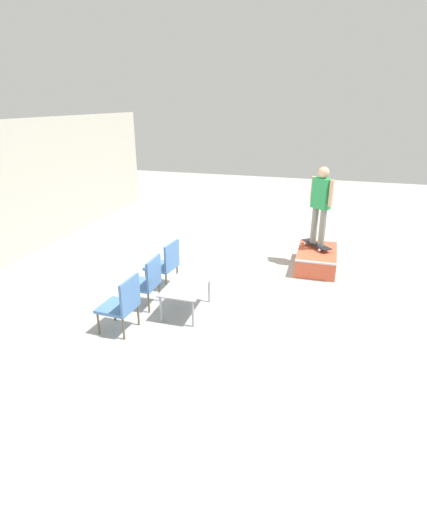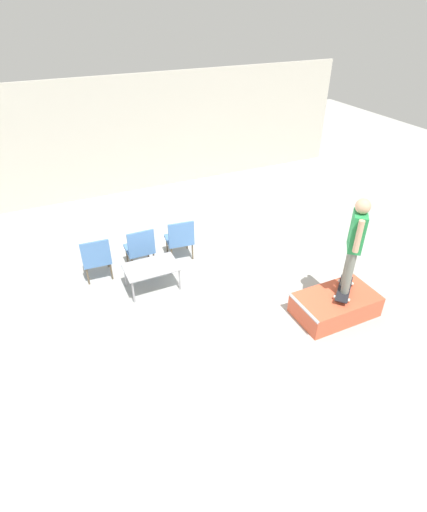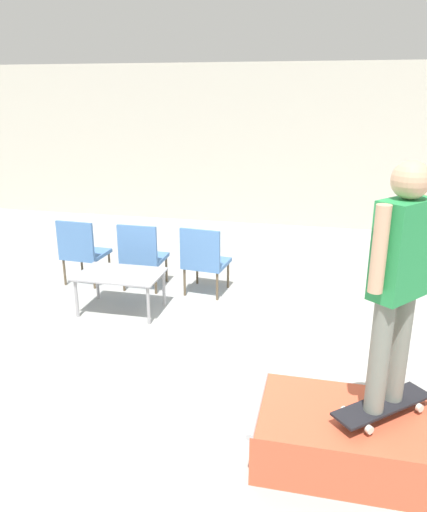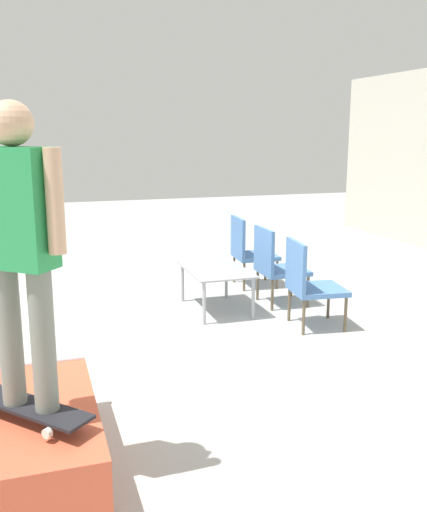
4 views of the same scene
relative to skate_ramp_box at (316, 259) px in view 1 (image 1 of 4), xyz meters
The scene contains 9 objects.
ground_plane 1.95m from the skate_ramp_box, 135.39° to the left, with size 24.00×24.00×0.00m, color #A8A8A3.
house_wall_back 6.78m from the skate_ramp_box, 101.99° to the left, with size 12.00×0.06×3.00m.
skate_ramp_box is the anchor object (origin of this frame).
skateboard_on_ramp 0.32m from the skate_ramp_box, 11.53° to the left, with size 0.70×0.66×0.07m.
person_skater 1.26m from the skate_ramp_box, 11.53° to the left, with size 0.40×0.46×1.65m.
coffee_table 3.30m from the skate_ramp_box, 142.21° to the left, with size 0.97×0.65×0.48m.
patio_chair_left 4.41m from the skate_ramp_box, 141.62° to the left, with size 0.55×0.55×0.90m.
patio_chair_center 3.79m from the skate_ramp_box, 133.60° to the left, with size 0.52×0.52×0.90m.
patio_chair_right 3.27m from the skate_ramp_box, 122.91° to the left, with size 0.58×0.58×0.90m.
Camera 1 is at (-6.86, -1.49, 3.36)m, focal length 28.00 mm.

